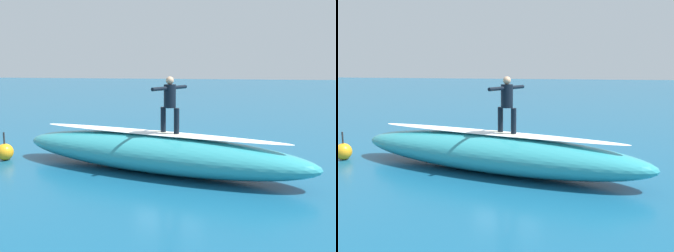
{
  "view_description": "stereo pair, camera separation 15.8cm",
  "coord_description": "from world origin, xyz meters",
  "views": [
    {
      "loc": [
        -2.17,
        14.3,
        3.35
      ],
      "look_at": [
        0.02,
        0.86,
        1.07
      ],
      "focal_mm": 41.4,
      "sensor_mm": 36.0,
      "label": 1
    },
    {
      "loc": [
        -2.33,
        14.27,
        3.35
      ],
      "look_at": [
        0.02,
        0.86,
        1.07
      ],
      "focal_mm": 41.4,
      "sensor_mm": 36.0,
      "label": 2
    }
  ],
  "objects": [
    {
      "name": "surfboard_paddling",
      "position": [
        0.44,
        -1.37,
        0.04
      ],
      "size": [
        2.04,
        1.1,
        0.08
      ],
      "primitive_type": "ellipsoid",
      "rotation": [
        0.0,
        0.0,
        -0.31
      ],
      "color": "silver",
      "rests_on": "ground_plane"
    },
    {
      "name": "surfer_paddling",
      "position": [
        0.32,
        -1.33,
        0.21
      ],
      "size": [
        1.64,
        0.73,
        0.3
      ],
      "rotation": [
        0.0,
        0.0,
        -0.31
      ],
      "color": "black",
      "rests_on": "surfboard_paddling"
    },
    {
      "name": "ground_plane",
      "position": [
        0.0,
        0.0,
        0.0
      ],
      "size": [
        120.0,
        120.0,
        0.0
      ],
      "primitive_type": "plane",
      "color": "#145175"
    },
    {
      "name": "wave_foam_lip",
      "position": [
        0.1,
        2.96,
        1.2
      ],
      "size": [
        8.09,
        2.93,
        0.08
      ],
      "primitive_type": "ellipsoid",
      "rotation": [
        0.0,
        0.0,
        -0.28
      ],
      "color": "white",
      "rests_on": "wave_crest"
    },
    {
      "name": "foam_patch_mid",
      "position": [
        -0.17,
        -0.81,
        0.05
      ],
      "size": [
        0.72,
        0.7,
        0.09
      ],
      "primitive_type": "ellipsoid",
      "rotation": [
        0.0,
        0.0,
        0.02
      ],
      "color": "white",
      "rests_on": "ground_plane"
    },
    {
      "name": "foam_patch_near",
      "position": [
        3.39,
        -1.67,
        0.08
      ],
      "size": [
        0.9,
        0.95,
        0.15
      ],
      "primitive_type": "ellipsoid",
      "rotation": [
        0.0,
        0.0,
        1.14
      ],
      "color": "white",
      "rests_on": "ground_plane"
    },
    {
      "name": "wave_crest",
      "position": [
        0.1,
        2.96,
        0.58
      ],
      "size": [
        9.85,
        4.59,
        1.16
      ],
      "primitive_type": "ellipsoid",
      "rotation": [
        0.0,
        0.0,
        -0.28
      ],
      "color": "teal",
      "rests_on": "ground_plane"
    },
    {
      "name": "surfboard_riding",
      "position": [
        -0.4,
        3.1,
        1.2
      ],
      "size": [
        2.03,
        1.45,
        0.09
      ],
      "primitive_type": "ellipsoid",
      "rotation": [
        0.0,
        0.0,
        -0.51
      ],
      "color": "#EAE5C6",
      "rests_on": "wave_crest"
    },
    {
      "name": "surfer_riding",
      "position": [
        -0.4,
        3.1,
        2.22
      ],
      "size": [
        0.86,
        1.43,
        1.67
      ],
      "rotation": [
        0.0,
        0.0,
        -0.51
      ],
      "color": "black",
      "rests_on": "surfboard_riding"
    },
    {
      "name": "buoy_marker",
      "position": [
        5.42,
        2.45,
        0.29
      ],
      "size": [
        0.57,
        0.57,
        0.97
      ],
      "color": "orange",
      "rests_on": "ground_plane"
    }
  ]
}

